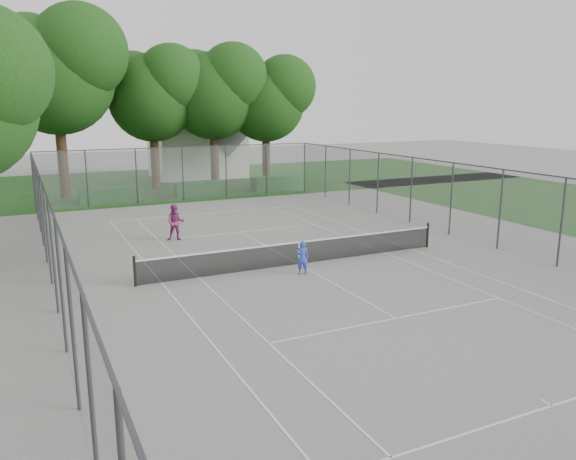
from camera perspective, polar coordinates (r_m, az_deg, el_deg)
name	(u,v)px	position (r m, az deg, el deg)	size (l,w,h in m)	color
ground	(299,264)	(22.32, 1.11, -3.51)	(120.00, 120.00, 0.00)	slate
grass_far	(154,183)	(46.58, -13.45, 4.64)	(60.00, 20.00, 0.00)	#174012
court_markings	(299,264)	(22.32, 1.11, -3.50)	(11.03, 23.83, 0.01)	silver
tennis_net	(299,252)	(22.19, 1.12, -2.25)	(12.87, 0.10, 1.10)	black
perimeter_fence	(299,220)	(21.89, 1.13, 1.04)	(18.08, 34.08, 3.52)	#38383D
tree_far_left	(56,66)	(40.80, -22.46, 15.14)	(8.74, 7.98, 12.57)	#312012
tree_far_midleft	(153,90)	(43.00, -13.55, 13.63)	(7.29, 6.66, 10.48)	#312012
tree_far_midright	(214,89)	(43.56, -7.51, 14.05)	(7.45, 6.80, 10.71)	#312012
tree_far_right	(267,96)	(44.65, -2.14, 13.44)	(6.92, 6.32, 9.95)	#312012
hedge_left	(110,194)	(38.49, -17.64, 3.48)	(3.81, 1.14, 0.95)	#184D1B
hedge_mid	(199,189)	(39.28, -9.06, 4.14)	(3.25, 0.93, 1.02)	#184D1B
hedge_right	(274,183)	(41.78, -1.39, 4.79)	(3.34, 1.22, 1.00)	#184D1B
house	(197,134)	(49.90, -9.25, 9.65)	(7.47, 5.79, 9.30)	silver
girl_player	(302,257)	(20.92, 1.46, -2.81)	(0.47, 0.31, 1.28)	blue
woman_player	(176,222)	(26.60, -11.36, 0.75)	(0.82, 0.64, 1.69)	#822B69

